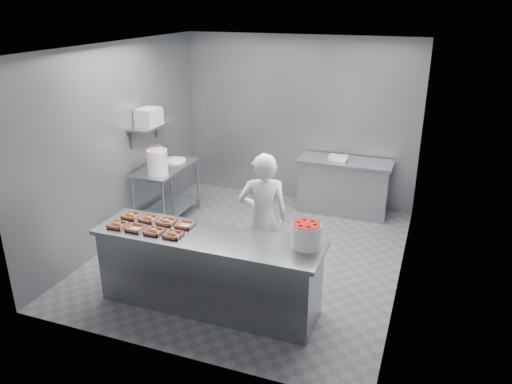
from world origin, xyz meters
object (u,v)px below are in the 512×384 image
service_counter (208,271)px  tray_6 (166,221)px  glaze_bucket (157,161)px  appliance (149,117)px  back_counter (344,186)px  tray_0 (118,225)px  tray_4 (131,215)px  tray_1 (136,228)px  tray_2 (154,231)px  tray_7 (185,225)px  prep_table (167,185)px  tray_5 (149,218)px  tray_3 (173,234)px  worker (263,218)px  strawberry_tub (306,234)px

service_counter → tray_6: tray_6 is taller
service_counter → glaze_bucket: (-1.57, 1.61, 0.65)m
service_counter → appliance: appliance is taller
back_counter → glaze_bucket: 3.04m
tray_0 → glaze_bucket: bearing=106.2°
tray_4 → appliance: appliance is taller
tray_1 → tray_4: tray_4 is taller
tray_2 → tray_7: size_ratio=1.00×
prep_table → tray_5: tray_5 is taller
back_counter → tray_4: tray_4 is taller
back_counter → tray_3: bearing=-110.2°
tray_2 → tray_4: same height
tray_0 → worker: bearing=33.8°
tray_1 → tray_7: (0.48, 0.27, 0.00)m
tray_3 → worker: bearing=53.4°
appliance → tray_1: bearing=-56.7°
prep_table → back_counter: size_ratio=0.80×
tray_4 → service_counter: bearing=-7.3°
back_counter → glaze_bucket: (-2.47, -1.64, 0.65)m
tray_1 → tray_2: tray_2 is taller
prep_table → glaze_bucket: bearing=-77.4°
prep_table → tray_6: tray_6 is taller
tray_0 → appliance: appliance is taller
service_counter → tray_3: bearing=-158.4°
tray_0 → strawberry_tub: strawberry_tub is taller
back_counter → appliance: 3.30m
back_counter → worker: bearing=-102.4°
glaze_bucket → tray_2: bearing=-60.5°
service_counter → back_counter: bearing=74.5°
back_counter → appliance: bearing=-152.7°
tray_2 → tray_3: bearing=0.0°
tray_6 → tray_5: bearing=180.0°
tray_7 → tray_3: bearing=-90.6°
tray_5 → glaze_bucket: bearing=117.0°
tray_5 → worker: worker is taller
tray_3 → tray_5: same height
service_counter → tray_4: tray_4 is taller
glaze_bucket → tray_1: bearing=-66.7°
tray_0 → tray_4: 0.27m
tray_4 → worker: size_ratio=0.11×
tray_0 → tray_4: same height
tray_1 → appliance: size_ratio=0.55×
tray_6 → strawberry_tub: 1.67m
service_counter → tray_4: (-1.07, 0.14, 0.47)m
tray_0 → tray_3: size_ratio=1.00×
back_counter → tray_0: size_ratio=8.01×
back_counter → tray_5: bearing=-119.0°
tray_2 → appliance: 2.46m
tray_6 → tray_7: size_ratio=1.00×
tray_0 → service_counter: bearing=7.3°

